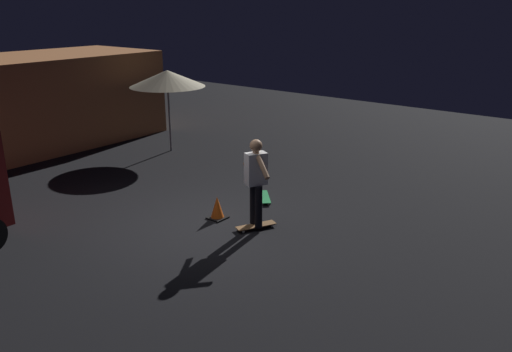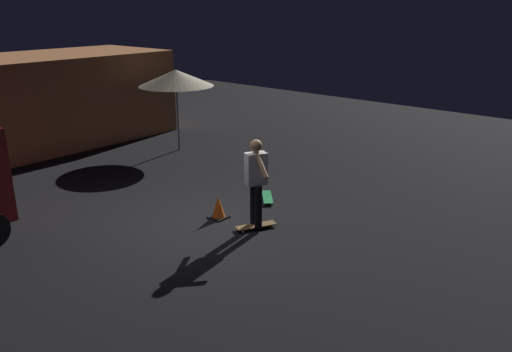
{
  "view_description": "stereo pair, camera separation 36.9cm",
  "coord_description": "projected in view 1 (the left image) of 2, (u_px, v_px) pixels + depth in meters",
  "views": [
    {
      "loc": [
        -6.41,
        -6.43,
        4.05
      ],
      "look_at": [
        0.61,
        -0.93,
        1.05
      ],
      "focal_mm": 36.14,
      "sensor_mm": 36.0,
      "label": 1
    },
    {
      "loc": [
        -6.18,
        -6.72,
        4.05
      ],
      "look_at": [
        0.61,
        -0.93,
        1.05
      ],
      "focal_mm": 36.14,
      "sensor_mm": 36.0,
      "label": 2
    }
  ],
  "objects": [
    {
      "name": "patio_umbrella",
      "position": [
        167.0,
        78.0,
        14.25
      ],
      "size": [
        2.1,
        2.1,
        2.3
      ],
      "color": "slate",
      "rests_on": "ground_plane"
    },
    {
      "name": "traffic_cone",
      "position": [
        217.0,
        208.0,
        10.14
      ],
      "size": [
        0.34,
        0.34,
        0.46
      ],
      "color": "black",
      "rests_on": "ground_plane"
    },
    {
      "name": "skateboard_ridden",
      "position": [
        256.0,
        226.0,
        9.73
      ],
      "size": [
        0.79,
        0.52,
        0.07
      ],
      "color": "olive",
      "rests_on": "ground_plane"
    },
    {
      "name": "skateboard_spare",
      "position": [
        264.0,
        197.0,
        11.17
      ],
      "size": [
        0.7,
        0.68,
        0.07
      ],
      "color": "green",
      "rests_on": "ground_plane"
    },
    {
      "name": "skater",
      "position": [
        256.0,
        177.0,
        9.42
      ],
      "size": [
        0.51,
        0.92,
        1.67
      ],
      "color": "black",
      "rests_on": "skateboard_ridden"
    },
    {
      "name": "ground_plane",
      "position": [
        198.0,
        226.0,
        9.84
      ],
      "size": [
        28.0,
        28.0,
        0.0
      ],
      "primitive_type": "plane",
      "color": "black"
    }
  ]
}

